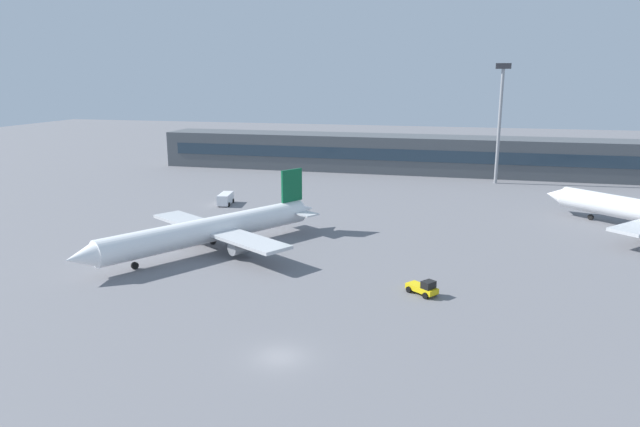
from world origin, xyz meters
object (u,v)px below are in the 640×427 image
Objects in this scene: service_van_white at (226,199)px; floodlight_tower_west at (500,115)px; airplane_near at (209,230)px; baggage_tug_yellow at (424,288)px.

service_van_white is 0.21× the size of floodlight_tower_west.
airplane_near is 1.33× the size of floodlight_tower_west.
floodlight_tower_west reaches higher than airplane_near.
baggage_tug_yellow is at bearing -98.15° from floodlight_tower_west.
baggage_tug_yellow is 54.27m from service_van_white.
floodlight_tower_west is at bearing 35.46° from service_van_white.
airplane_near is 29.61m from service_van_white.
service_van_white is (-39.43, 37.29, 0.31)m from baggage_tug_yellow.
airplane_near reaches higher than baggage_tug_yellow.
floodlight_tower_west is at bearing 81.85° from baggage_tug_yellow.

